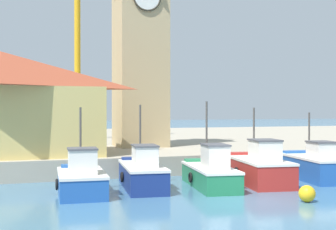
# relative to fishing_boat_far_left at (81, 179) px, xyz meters

# --- Properties ---
(ground_plane) EXTENTS (300.00, 300.00, 0.00)m
(ground_plane) POSITION_rel_fishing_boat_far_left_xyz_m (6.41, -3.18, -0.71)
(ground_plane) COLOR teal
(quay_wharf) EXTENTS (120.00, 40.00, 1.14)m
(quay_wharf) POSITION_rel_fishing_boat_far_left_xyz_m (6.41, 24.26, -0.14)
(quay_wharf) COLOR #A89E89
(quay_wharf) RESTS_ON ground
(fishing_boat_far_left) EXTENTS (2.34, 4.33, 3.94)m
(fishing_boat_far_left) POSITION_rel_fishing_boat_far_left_xyz_m (0.00, 0.00, 0.00)
(fishing_boat_far_left) COLOR #2356A8
(fishing_boat_far_left) RESTS_ON ground
(fishing_boat_left_outer) EXTENTS (2.41, 5.31, 4.07)m
(fishing_boat_left_outer) POSITION_rel_fishing_boat_far_left_xyz_m (3.06, 0.80, 0.03)
(fishing_boat_left_outer) COLOR navy
(fishing_boat_left_outer) RESTS_ON ground
(fishing_boat_left_inner) EXTENTS (2.46, 5.36, 4.25)m
(fishing_boat_left_inner) POSITION_rel_fishing_boat_far_left_xyz_m (6.32, 0.00, 0.01)
(fishing_boat_left_inner) COLOR #237A4C
(fishing_boat_left_inner) RESTS_ON ground
(fishing_boat_mid_left) EXTENTS (2.81, 5.43, 3.94)m
(fishing_boat_mid_left) POSITION_rel_fishing_boat_far_left_xyz_m (9.15, 0.26, 0.10)
(fishing_boat_mid_left) COLOR #AD2823
(fishing_boat_mid_left) RESTS_ON ground
(fishing_boat_center) EXTENTS (2.58, 5.00, 3.67)m
(fishing_boat_center) POSITION_rel_fishing_boat_far_left_xyz_m (12.72, 0.48, 0.06)
(fishing_boat_center) COLOR #2356A8
(fishing_boat_center) RESTS_ON ground
(clock_tower) EXTENTS (4.01, 4.01, 17.09)m
(clock_tower) POSITION_rel_fishing_boat_far_left_xyz_m (6.01, 12.13, 8.55)
(clock_tower) COLOR tan
(clock_tower) RESTS_ON quay_wharf
(warehouse_left) EXTENTS (11.76, 6.49, 6.11)m
(warehouse_left) POSITION_rel_fishing_boat_far_left_xyz_m (-3.58, 7.95, 3.55)
(warehouse_left) COLOR tan
(warehouse_left) RESTS_ON quay_wharf
(port_crane_near) EXTENTS (2.00, 8.22, 20.16)m
(port_crane_near) POSITION_rel_fishing_boat_far_left_xyz_m (2.73, 21.95, 8.33)
(port_crane_near) COLOR #976E11
(port_crane_near) RESTS_ON quay_wharf
(mooring_buoy) EXTENTS (0.70, 0.70, 0.70)m
(mooring_buoy) POSITION_rel_fishing_boat_far_left_xyz_m (8.63, -4.65, -0.36)
(mooring_buoy) COLOR gold
(mooring_buoy) RESTS_ON ground
(dock_worker_near_tower) EXTENTS (0.34, 0.22, 1.62)m
(dock_worker_near_tower) POSITION_rel_fishing_boat_far_left_xyz_m (1.11, 5.03, 1.27)
(dock_worker_near_tower) COLOR #33333D
(dock_worker_near_tower) RESTS_ON quay_wharf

